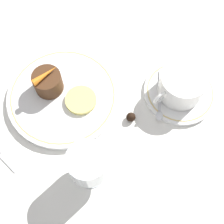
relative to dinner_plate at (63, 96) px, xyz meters
name	(u,v)px	position (x,y,z in m)	size (l,w,h in m)	color
ground_plane	(68,116)	(0.01, 0.04, -0.01)	(3.00, 3.00, 0.00)	white
dinner_plate	(63,96)	(0.00, 0.00, 0.00)	(0.24, 0.24, 0.01)	white
saucer	(180,92)	(-0.22, 0.13, 0.00)	(0.16, 0.16, 0.01)	white
coffee_cup	(182,84)	(-0.21, 0.13, 0.03)	(0.12, 0.10, 0.06)	white
spoon	(160,100)	(-0.17, 0.13, 0.00)	(0.08, 0.10, 0.00)	silver
wine_glass	(88,164)	(0.04, 0.17, 0.06)	(0.07, 0.07, 0.11)	silver
dessert_cake	(47,83)	(0.02, -0.03, 0.03)	(0.06, 0.06, 0.05)	#4C2D19
carrot_garnish	(44,75)	(0.02, -0.03, 0.06)	(0.06, 0.02, 0.01)	orange
pineapple_slice	(81,100)	(-0.03, 0.04, 0.01)	(0.07, 0.07, 0.01)	#EFE075
chocolate_truffle	(131,117)	(-0.09, 0.12, 0.00)	(0.02, 0.02, 0.02)	black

